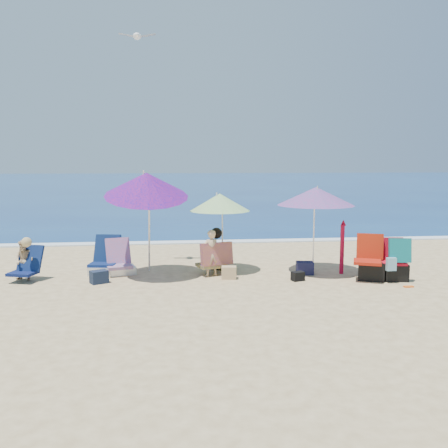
{
  "coord_description": "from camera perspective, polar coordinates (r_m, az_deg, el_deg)",
  "views": [
    {
      "loc": [
        -1.45,
        -9.61,
        2.49
      ],
      "look_at": [
        -0.3,
        1.0,
        1.1
      ],
      "focal_mm": 39.48,
      "sensor_mm": 36.0,
      "label": 1
    }
  ],
  "objects": [
    {
      "name": "bag_navy_b",
      "position": [
        10.99,
        9.34,
        -5.05
      ],
      "size": [
        0.4,
        0.32,
        0.27
      ],
      "color": "#181835",
      "rests_on": "ground"
    },
    {
      "name": "person_left",
      "position": [
        11.03,
        -22.05,
        -3.92
      ],
      "size": [
        0.7,
        0.68,
        0.93
      ],
      "color": "tan",
      "rests_on": "ground"
    },
    {
      "name": "seagull",
      "position": [
        11.9,
        -10.04,
        20.62
      ],
      "size": [
        0.82,
        0.37,
        0.14
      ],
      "color": "white"
    },
    {
      "name": "chair_navy",
      "position": [
        11.25,
        -13.64,
        -4.45
      ],
      "size": [
        0.69,
        0.84,
        0.82
      ],
      "color": "#0D1E4E",
      "rests_on": "ground"
    },
    {
      "name": "chair_rainbow",
      "position": [
        11.12,
        -11.9,
        -4.62
      ],
      "size": [
        0.72,
        0.83,
        0.76
      ],
      "color": "#E75155",
      "rests_on": "ground"
    },
    {
      "name": "camp_chair_right",
      "position": [
        10.86,
        19.17,
        -4.47
      ],
      "size": [
        0.6,
        0.63,
        0.92
      ],
      "color": "red",
      "rests_on": "ground"
    },
    {
      "name": "foam",
      "position": [
        14.99,
        -0.56,
        -2.07
      ],
      "size": [
        120.0,
        0.5,
        0.04
      ],
      "color": "white",
      "rests_on": "ground"
    },
    {
      "name": "bag_black_a",
      "position": [
        11.32,
        -0.64,
        -4.69
      ],
      "size": [
        0.36,
        0.3,
        0.23
      ],
      "color": "black",
      "rests_on": "ground"
    },
    {
      "name": "umbrella_turquoise",
      "position": [
        10.91,
        10.61,
        3.18
      ],
      "size": [
        2.19,
        2.19,
        1.94
      ],
      "color": "white",
      "rests_on": "ground"
    },
    {
      "name": "orange_item",
      "position": [
        10.43,
        20.6,
        -6.8
      ],
      "size": [
        0.19,
        0.1,
        0.03
      ],
      "color": "orange",
      "rests_on": "ground"
    },
    {
      "name": "bag_black_b",
      "position": [
        10.38,
        8.54,
        -6.0
      ],
      "size": [
        0.29,
        0.24,
        0.19
      ],
      "color": "black",
      "rests_on": "ground"
    },
    {
      "name": "umbrella_blue",
      "position": [
        10.44,
        -8.97,
        4.55
      ],
      "size": [
        1.96,
        2.02,
        2.42
      ],
      "color": "silver",
      "rests_on": "ground"
    },
    {
      "name": "person_center",
      "position": [
        10.66,
        -1.25,
        -3.37
      ],
      "size": [
        0.83,
        0.65,
        1.02
      ],
      "color": "tan",
      "rests_on": "ground"
    },
    {
      "name": "ground",
      "position": [
        10.03,
        2.34,
        -6.95
      ],
      "size": [
        120.0,
        120.0,
        0.0
      ],
      "color": "#D8BC84",
      "rests_on": "ground"
    },
    {
      "name": "furled_umbrella",
      "position": [
        11.11,
        13.53,
        -2.29
      ],
      "size": [
        0.17,
        0.21,
        1.19
      ],
      "color": "#A90C2B",
      "rests_on": "ground"
    },
    {
      "name": "umbrella_striped",
      "position": [
        10.87,
        -0.5,
        2.53
      ],
      "size": [
        1.73,
        1.73,
        1.79
      ],
      "color": "silver",
      "rests_on": "ground"
    },
    {
      "name": "bag_navy_a",
      "position": [
        10.38,
        -14.27,
        -5.96
      ],
      "size": [
        0.41,
        0.37,
        0.26
      ],
      "color": "#182236",
      "rests_on": "ground"
    },
    {
      "name": "bag_tan",
      "position": [
        10.43,
        0.58,
        -5.64
      ],
      "size": [
        0.34,
        0.26,
        0.26
      ],
      "color": "tan",
      "rests_on": "ground"
    },
    {
      "name": "sea",
      "position": [
        54.69,
        -4.69,
        4.73
      ],
      "size": [
        120.0,
        80.0,
        0.12
      ],
      "color": "navy",
      "rests_on": "ground"
    },
    {
      "name": "camp_chair_left",
      "position": [
        10.78,
        16.61,
        -4.7
      ],
      "size": [
        0.82,
        0.79,
        0.95
      ],
      "color": "#A91C0C",
      "rests_on": "ground"
    }
  ]
}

